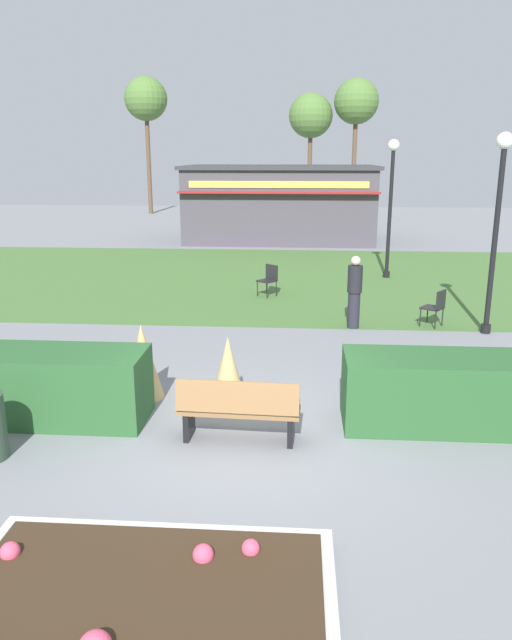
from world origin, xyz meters
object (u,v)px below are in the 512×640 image
park_bench (239,410)px  tree_center_bg (356,103)px  food_kiosk (280,203)px  person_strolling (354,292)px  tree_left_bg (146,100)px  lamppost_mid (498,211)px  lamppost_far (391,193)px  cafe_chair_east (269,278)px  cafe_chair_west (436,305)px  parked_car_west_slot (218,210)px  tree_right_bg (311,117)px

park_bench → tree_center_bg: 33.84m
food_kiosk → person_strolling: bearing=-81.5°
park_bench → tree_left_bg: (-9.39, 33.68, 6.85)m
lamppost_mid → lamppost_far: same height
lamppost_mid → cafe_chair_east: bearing=146.4°
tree_center_bg → food_kiosk: bearing=-110.0°
cafe_chair_west → parked_car_west_slot: bearing=109.6°
food_kiosk → parked_car_west_slot: bearing=116.2°
lamppost_far → tree_left_bg: size_ratio=0.50×
tree_right_bg → person_strolling: bearing=-88.5°
cafe_chair_west → tree_left_bg: bearing=116.0°
lamppost_far → cafe_chair_west: size_ratio=4.92×
park_bench → lamppost_mid: bearing=48.9°
food_kiosk → cafe_chair_east: size_ratio=9.89×
tree_center_bg → parked_car_west_slot: bearing=-155.9°
lamppost_mid → parked_car_west_slot: 25.25m
lamppost_far → food_kiosk: bearing=113.3°
cafe_chair_east → person_strolling: bearing=-56.1°
cafe_chair_west → lamppost_far: bearing=93.1°
tree_center_bg → tree_left_bg: bearing=176.8°
lamppost_far → tree_left_bg: (-13.07, 21.52, 4.59)m
park_bench → food_kiosk: bearing=90.4°
lamppost_far → tree_center_bg: bearing=88.6°
tree_right_bg → food_kiosk: bearing=-97.1°
park_bench → lamppost_far: bearing=73.2°
lamppost_far → food_kiosk: size_ratio=0.50×
cafe_chair_west → tree_right_bg: bearing=95.6°
food_kiosk → tree_center_bg: bearing=70.0°
parked_car_west_slot → tree_left_bg: 9.60m
cafe_chair_east → tree_right_bg: 24.76m
lamppost_far → cafe_chair_west: bearing=-86.9°
lamppost_far → cafe_chair_west: 6.37m
person_strolling → tree_center_bg: bearing=-109.5°
tree_left_bg → tree_center_bg: size_ratio=1.03×
tree_right_bg → tree_center_bg: bearing=-6.0°
cafe_chair_west → person_strolling: person_strolling is taller
lamppost_mid → cafe_chair_east: 6.52m
lamppost_mid → cafe_chair_east: size_ratio=4.92×
person_strolling → tree_center_bg: 27.71m
park_bench → person_strolling: size_ratio=1.02×
lamppost_mid → tree_right_bg: tree_right_bg is taller
cafe_chair_east → person_strolling: person_strolling is taller
parked_car_west_slot → tree_right_bg: size_ratio=0.56×
person_strolling → tree_right_bg: tree_right_bg is taller
cafe_chair_east → parked_car_west_slot: 20.43m
parked_car_west_slot → lamppost_mid: bearing=-68.5°
lamppost_far → cafe_chair_west: lamppost_far is taller
lamppost_mid → tree_right_bg: size_ratio=0.57×
cafe_chair_east → parked_car_west_slot: bearing=101.6°
lamppost_mid → tree_right_bg: (-3.68, 27.44, 3.50)m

